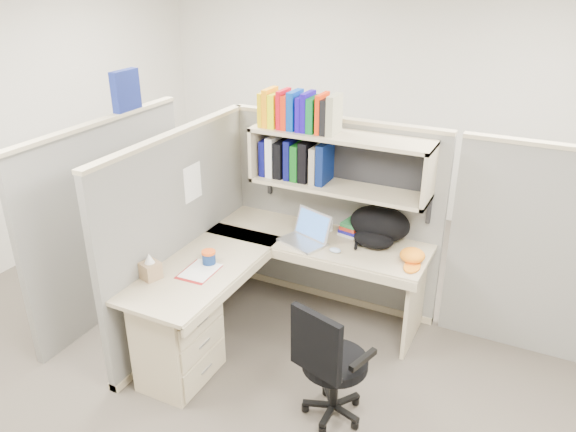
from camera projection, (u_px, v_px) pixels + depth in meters
The scene contains 14 objects.
ground at pixel (287, 354), 4.27m from camera, with size 6.00×6.00×0.00m, color #353129.
room_shell at pixel (286, 151), 3.59m from camera, with size 6.00×6.00×6.00m.
cubicle at pixel (270, 215), 4.41m from camera, with size 3.79×1.84×1.95m.
desk at pixel (218, 312), 4.02m from camera, with size 1.74×1.75×0.73m.
laptop at pixel (302, 229), 4.30m from camera, with size 0.34×0.34×0.25m, color silver, non-canonical shape.
backpack at pixel (377, 227), 4.30m from camera, with size 0.47×0.37×0.28m, color black, non-canonical shape.
orange_cap at pixel (412, 255), 4.07m from camera, with size 0.18×0.21×0.10m, color orange, non-canonical shape.
snack_canister at pixel (209, 257), 4.04m from camera, with size 0.10×0.10×0.10m.
tissue_box at pixel (150, 266), 3.84m from camera, with size 0.12×0.12×0.19m, color #9E7F59, non-canonical shape.
mouse at pixel (335, 250), 4.21m from camera, with size 0.09×0.06×0.03m, color #95AFD4.
paper_cup at pixel (329, 225), 4.55m from camera, with size 0.06×0.06×0.09m, color silver.
book_stack at pixel (353, 227), 4.50m from camera, with size 0.16×0.22×0.10m, color gray, non-canonical shape.
loose_paper at pixel (200, 270), 3.97m from camera, with size 0.21×0.28×0.00m, color white, non-canonical shape.
task_chair at pixel (330, 380), 3.55m from camera, with size 0.50×0.47×0.88m.
Camera 1 is at (1.53, -3.09, 2.73)m, focal length 35.00 mm.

